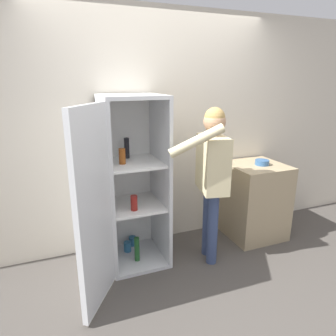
% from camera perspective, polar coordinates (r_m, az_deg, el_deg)
% --- Properties ---
extents(ground_plane, '(12.00, 12.00, 0.00)m').
position_cam_1_polar(ground_plane, '(2.99, 4.53, -21.35)').
color(ground_plane, '#4C4742').
extents(wall_back, '(7.00, 0.06, 2.55)m').
position_cam_1_polar(wall_back, '(3.31, -2.36, 6.84)').
color(wall_back, beige).
rests_on(wall_back, ground_plane).
extents(refrigerator, '(0.93, 1.11, 1.70)m').
position_cam_1_polar(refrigerator, '(2.90, -8.12, -3.60)').
color(refrigerator, silver).
rests_on(refrigerator, ground_plane).
extents(person, '(0.68, 0.54, 1.59)m').
position_cam_1_polar(person, '(2.95, 8.32, 0.13)').
color(person, '#384770').
rests_on(person, ground_plane).
extents(counter, '(0.63, 0.63, 0.89)m').
position_cam_1_polar(counter, '(3.74, 16.02, -5.91)').
color(counter, tan).
rests_on(counter, ground_plane).
extents(bowl, '(0.16, 0.16, 0.06)m').
position_cam_1_polar(bowl, '(3.60, 17.48, 1.02)').
color(bowl, '#335B8E').
rests_on(bowl, counter).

